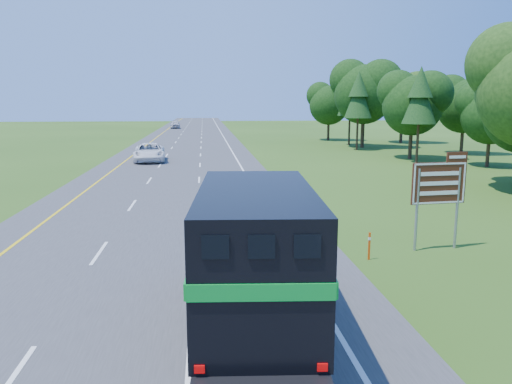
# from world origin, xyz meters

# --- Properties ---
(road) EXTENTS (15.00, 260.00, 0.04)m
(road) POSITION_xyz_m (0.00, 50.00, 0.02)
(road) COLOR #38383A
(road) RESTS_ON ground
(lane_markings) EXTENTS (11.15, 260.00, 0.01)m
(lane_markings) POSITION_xyz_m (0.00, 50.00, 0.04)
(lane_markings) COLOR yellow
(lane_markings) RESTS_ON road
(tree_wall_right) EXTENTS (16.00, 100.00, 12.00)m
(tree_wall_right) POSITION_xyz_m (26.00, 30.00, 6.00)
(tree_wall_right) COLOR black
(tree_wall_right) RESTS_ON ground
(horse_truck) EXTENTS (3.21, 8.58, 3.73)m
(horse_truck) POSITION_xyz_m (3.47, 3.94, 2.03)
(horse_truck) COLOR black
(horse_truck) RESTS_ON road
(white_suv) EXTENTS (3.43, 6.53, 1.75)m
(white_suv) POSITION_xyz_m (-3.09, 41.45, 0.92)
(white_suv) COLOR white
(white_suv) RESTS_ON road
(far_car) EXTENTS (2.27, 5.20, 1.75)m
(far_car) POSITION_xyz_m (-4.04, 104.30, 0.91)
(far_car) COLOR #ACACB3
(far_car) RESTS_ON road
(exit_sign) EXTENTS (2.27, 0.30, 3.85)m
(exit_sign) POSITION_xyz_m (11.28, 10.24, 2.50)
(exit_sign) COLOR gray
(exit_sign) RESTS_ON ground
(delineator) EXTENTS (0.08, 0.05, 1.04)m
(delineator) POSITION_xyz_m (8.22, 9.22, 0.56)
(delineator) COLOR #EE440C
(delineator) RESTS_ON ground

